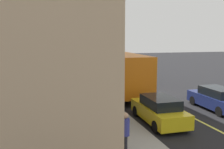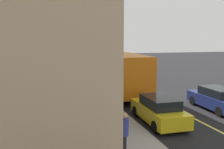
# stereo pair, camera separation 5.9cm
# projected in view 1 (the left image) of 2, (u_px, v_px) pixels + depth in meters

# --- Properties ---
(ground) EXTENTS (120.00, 120.00, 0.00)m
(ground) POSITION_uv_depth(u_px,v_px,m) (145.00, 93.00, 21.65)
(ground) COLOR black
(sidewalk) EXTENTS (80.00, 2.49, 0.15)m
(sidewalk) POSITION_uv_depth(u_px,v_px,m) (90.00, 96.00, 20.25)
(sidewalk) COLOR #9E9B93
(sidewalk) RESTS_ON ground
(lane_centre_stripe) EXTENTS (36.00, 0.16, 0.01)m
(lane_centre_stripe) POSITION_uv_depth(u_px,v_px,m) (145.00, 93.00, 21.65)
(lane_centre_stripe) COLOR #D8D14C
(lane_centre_stripe) RESTS_ON ground
(storefront_building) EXTENTS (23.43, 10.01, 14.76)m
(storefront_building) POSITION_uv_depth(u_px,v_px,m) (6.00, 1.00, 17.09)
(storefront_building) COLOR tan
(storefront_building) RESTS_ON ground
(bus) EXTENTS (11.23, 3.02, 3.50)m
(bus) POSITION_uv_depth(u_px,v_px,m) (119.00, 70.00, 22.04)
(bus) COLOR orange
(bus) RESTS_ON ground
(traffic_light) EXTENTS (0.30, 0.52, 3.20)m
(traffic_light) POSITION_uv_depth(u_px,v_px,m) (90.00, 63.00, 22.42)
(traffic_light) COLOR #2D2D33
(traffic_light) RESTS_ON sidewalk
(car_yellow) EXTENTS (4.34, 1.94, 1.52)m
(car_yellow) POSITION_uv_depth(u_px,v_px,m) (159.00, 110.00, 13.87)
(car_yellow) COLOR yellow
(car_yellow) RESTS_ON ground
(car_teal) EXTENTS (4.34, 1.94, 1.52)m
(car_teal) POSITION_uv_depth(u_px,v_px,m) (135.00, 74.00, 28.34)
(car_teal) COLOR #14666B
(car_teal) RESTS_ON ground
(car_navy) EXTENTS (4.35, 1.96, 1.52)m
(car_navy) POSITION_uv_depth(u_px,v_px,m) (217.00, 99.00, 16.48)
(car_navy) COLOR navy
(car_navy) RESTS_ON ground
(pedestrian_waiting) EXTENTS (0.34, 0.34, 1.77)m
(pedestrian_waiting) POSITION_uv_depth(u_px,v_px,m) (125.00, 130.00, 9.50)
(pedestrian_waiting) COLOR black
(pedestrian_waiting) RESTS_ON sidewalk
(pedestrian_by_curb) EXTENTS (0.34, 0.34, 1.78)m
(pedestrian_by_curb) POSITION_uv_depth(u_px,v_px,m) (110.00, 103.00, 13.51)
(pedestrian_by_curb) COLOR black
(pedestrian_by_curb) RESTS_ON sidewalk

